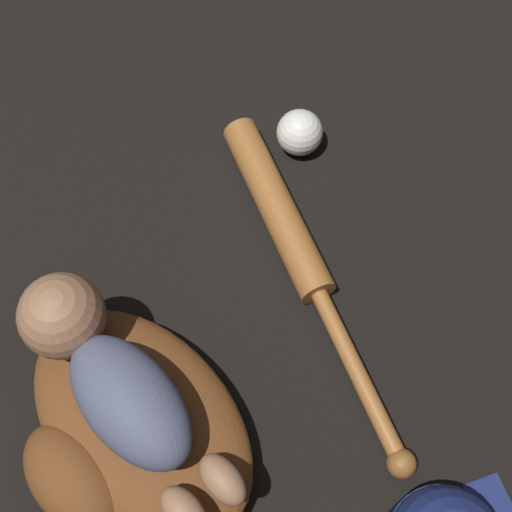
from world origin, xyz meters
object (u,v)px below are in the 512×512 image
object	(u,v)px
baseball	(300,133)
baseball_bat	(292,239)
baby_figure	(109,374)
baseball_glove	(130,429)

from	to	relation	value
baseball	baseball_bat	bearing A→B (deg)	116.47
baby_figure	baseball_bat	world-z (taller)	baby_figure
baseball_bat	baseball	size ratio (longest dim) A/B	6.60
baseball_glove	baseball_bat	world-z (taller)	baseball_glove
baseball_bat	baseball_glove	bearing A→B (deg)	84.03
baseball_glove	baseball_bat	distance (m)	0.37
baby_figure	baseball_bat	size ratio (longest dim) A/B	0.74
baseball_bat	baby_figure	bearing A→B (deg)	77.39
baby_figure	baseball_bat	xyz separation A→B (m)	(-0.07, -0.33, -0.11)
baseball_glove	baseball	size ratio (longest dim) A/B	5.43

